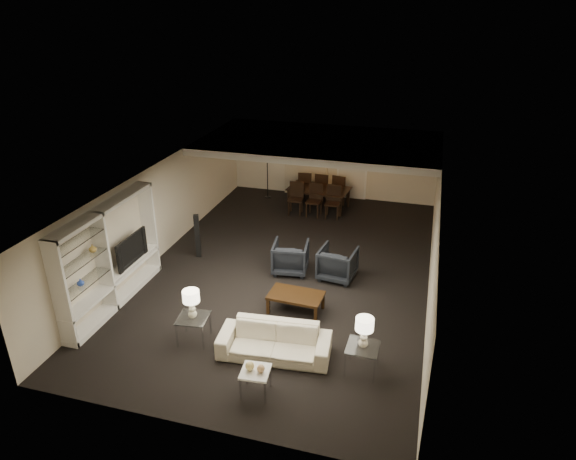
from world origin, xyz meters
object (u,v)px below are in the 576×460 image
(television, at_px, (127,249))
(vase_amber, at_px, (93,248))
(coffee_table, at_px, (296,303))
(vase_blue, at_px, (80,282))
(chair_nr, at_px, (333,203))
(chair_fr, at_px, (340,189))
(floor_lamp, at_px, (267,177))
(armchair_right, at_px, (337,263))
(chair_nm, at_px, (314,201))
(chair_fl, at_px, (305,186))
(chair_fm, at_px, (323,187))
(sofa, at_px, (274,341))
(side_table_left, at_px, (194,329))
(chair_nl, at_px, (295,199))
(dining_table, at_px, (318,199))
(pendant_light, at_px, (330,159))
(armchair_left, at_px, (291,257))
(side_table_right, at_px, (362,359))
(table_lamp_left, at_px, (192,304))
(floor_speaker, at_px, (197,236))
(marble_table, at_px, (256,382))
(table_lamp_right, at_px, (364,333))

(television, height_order, vase_amber, vase_amber)
(coffee_table, relative_size, vase_blue, 7.62)
(vase_blue, xyz_separation_m, chair_nr, (3.74, 7.23, -0.63))
(chair_fr, xyz_separation_m, floor_lamp, (-2.51, -0.13, 0.23))
(armchair_right, bearing_deg, chair_nr, -69.95)
(vase_amber, relative_size, chair_nm, 0.17)
(television, bearing_deg, armchair_right, -67.55)
(coffee_table, bearing_deg, armchair_right, 70.56)
(television, height_order, vase_blue, television)
(chair_fl, height_order, chair_fm, same)
(sofa, xyz_separation_m, floor_lamp, (-2.78, 8.15, 0.43))
(side_table_left, height_order, vase_amber, vase_amber)
(chair_fl, distance_m, chair_fr, 1.20)
(sofa, bearing_deg, chair_nl, 96.59)
(dining_table, xyz_separation_m, chair_nm, (-0.00, -0.65, 0.17))
(pendant_light, relative_size, sofa, 0.24)
(armchair_right, distance_m, chair_fm, 5.19)
(side_table_left, bearing_deg, chair_nm, 83.16)
(coffee_table, distance_m, chair_nr, 5.39)
(armchair_left, bearing_deg, side_table_right, 117.40)
(armchair_right, distance_m, table_lamp_left, 4.05)
(dining_table, bearing_deg, sofa, -77.58)
(pendant_light, xyz_separation_m, chair_fr, (0.13, 1.38, -1.41))
(side_table_left, distance_m, chair_fm, 8.32)
(vase_amber, height_order, floor_lamp, vase_amber)
(armchair_left, bearing_deg, table_lamp_left, 64.09)
(side_table_right, height_order, floor_speaker, floor_speaker)
(marble_table, distance_m, television, 4.77)
(table_lamp_left, relative_size, chair_fm, 0.60)
(sofa, xyz_separation_m, chair_fl, (-1.46, 8.27, 0.19))
(coffee_table, height_order, floor_lamp, floor_lamp)
(chair_fl, bearing_deg, chair_fr, 173.73)
(pendant_light, bearing_deg, chair_nm, 170.21)
(armchair_right, distance_m, chair_nl, 4.22)
(armchair_right, bearing_deg, marble_table, 89.06)
(armchair_left, bearing_deg, sofa, 92.83)
(floor_lamp, bearing_deg, coffee_table, -67.03)
(armchair_left, xyz_separation_m, vase_amber, (-3.40, -3.02, 1.24))
(television, distance_m, vase_amber, 1.27)
(vase_amber, bearing_deg, chair_nr, 60.84)
(chair_nm, bearing_deg, sofa, -78.93)
(floor_speaker, height_order, chair_fm, floor_speaker)
(sofa, height_order, chair_fm, chair_fm)
(armchair_left, distance_m, vase_blue, 4.98)
(pendant_light, xyz_separation_m, floor_lamp, (-2.38, 1.26, -1.18))
(side_table_right, height_order, vase_blue, vase_blue)
(floor_lamp, bearing_deg, marble_table, -73.29)
(chair_nm, distance_m, chair_fr, 1.43)
(table_lamp_right, xyz_separation_m, chair_nr, (-1.96, 6.97, -0.35))
(chair_nr, height_order, chair_fl, same)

